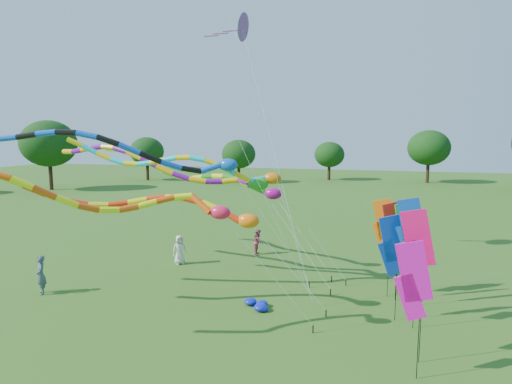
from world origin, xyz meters
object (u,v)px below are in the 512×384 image
(tube_kite_red, at_px, (146,203))
(person_b, at_px, (41,275))
(blue_nylon_heap, at_px, (254,305))
(tube_kite_orange, at_px, (123,200))
(person_c, at_px, (258,242))
(person_a, at_px, (180,250))

(tube_kite_red, relative_size, person_b, 7.49)
(tube_kite_red, distance_m, blue_nylon_heap, 6.27)
(tube_kite_orange, height_order, blue_nylon_heap, tube_kite_orange)
(tube_kite_orange, bearing_deg, tube_kite_red, 81.57)
(tube_kite_red, height_order, person_b, tube_kite_red)
(tube_kite_red, bearing_deg, person_b, 162.24)
(tube_kite_orange, relative_size, person_c, 7.16)
(blue_nylon_heap, height_order, person_c, person_c)
(blue_nylon_heap, relative_size, person_c, 0.99)
(person_a, xyz_separation_m, person_b, (-4.11, -6.08, 0.07))
(person_c, bearing_deg, blue_nylon_heap, -174.61)
(tube_kite_orange, bearing_deg, blue_nylon_heap, 27.84)
(blue_nylon_heap, bearing_deg, person_b, -173.85)
(tube_kite_orange, xyz_separation_m, person_a, (-2.53, 9.24, -4.36))
(tube_kite_orange, bearing_deg, person_a, 81.94)
(person_a, height_order, person_c, person_a)
(tube_kite_red, xyz_separation_m, blue_nylon_heap, (4.12, 1.57, -4.45))
(blue_nylon_heap, relative_size, person_a, 0.92)
(tube_kite_red, bearing_deg, person_a, 92.44)
(blue_nylon_heap, bearing_deg, person_a, 139.92)
(blue_nylon_heap, distance_m, person_b, 10.14)
(person_a, bearing_deg, tube_kite_red, -118.67)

